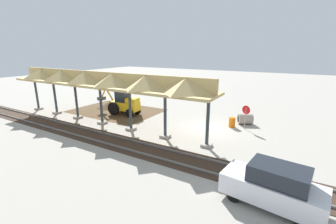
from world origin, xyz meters
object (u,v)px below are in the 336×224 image
(distant_parked_car, at_px, (273,186))
(traffic_barrel, at_px, (232,122))
(stop_sign, at_px, (246,112))
(concrete_pipe, at_px, (245,119))
(backhoe, at_px, (124,103))

(distant_parked_car, height_order, traffic_barrel, distant_parked_car)
(stop_sign, xyz_separation_m, concrete_pipe, (0.28, -1.44, -1.01))
(concrete_pipe, relative_size, traffic_barrel, 1.76)
(distant_parked_car, bearing_deg, stop_sign, -71.46)
(backhoe, xyz_separation_m, concrete_pipe, (-12.06, -3.24, -0.77))
(stop_sign, relative_size, distant_parked_car, 0.48)
(stop_sign, bearing_deg, distant_parked_car, 108.54)
(stop_sign, distance_m, backhoe, 12.47)
(backhoe, height_order, concrete_pipe, backhoe)
(stop_sign, distance_m, concrete_pipe, 1.78)
(concrete_pipe, xyz_separation_m, traffic_barrel, (0.83, 1.49, -0.05))
(backhoe, xyz_separation_m, traffic_barrel, (-11.23, -1.75, -0.82))
(stop_sign, relative_size, backhoe, 0.41)
(distant_parked_car, distance_m, traffic_barrel, 10.81)
(stop_sign, height_order, concrete_pipe, stop_sign)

